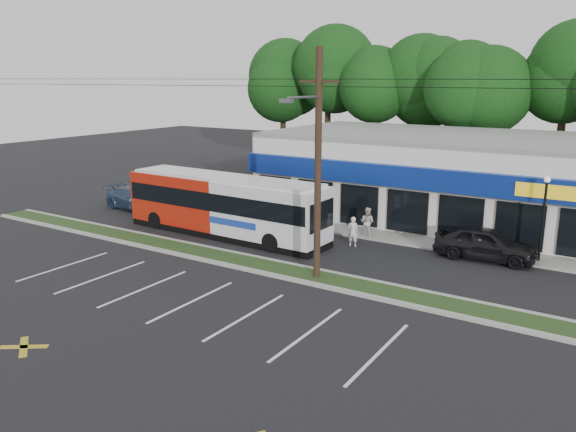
# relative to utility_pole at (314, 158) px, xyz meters

# --- Properties ---
(ground) EXTENTS (120.00, 120.00, 0.00)m
(ground) POSITION_rel_utility_pole_xyz_m (-2.83, -0.93, -5.41)
(ground) COLOR black
(ground) RESTS_ON ground
(grass_strip) EXTENTS (40.00, 1.60, 0.12)m
(grass_strip) POSITION_rel_utility_pole_xyz_m (-2.83, 0.07, -5.35)
(grass_strip) COLOR #213B18
(grass_strip) RESTS_ON ground
(curb_south) EXTENTS (40.00, 0.25, 0.14)m
(curb_south) POSITION_rel_utility_pole_xyz_m (-2.83, -0.78, -5.34)
(curb_south) COLOR #9E9E93
(curb_south) RESTS_ON ground
(curb_north) EXTENTS (40.00, 0.25, 0.14)m
(curb_north) POSITION_rel_utility_pole_xyz_m (-2.83, 0.92, -5.34)
(curb_north) COLOR #9E9E93
(curb_north) RESTS_ON ground
(sidewalk) EXTENTS (32.00, 2.20, 0.10)m
(sidewalk) POSITION_rel_utility_pole_xyz_m (2.17, 8.07, -5.36)
(sidewalk) COLOR #9E9E93
(sidewalk) RESTS_ON ground
(strip_mall) EXTENTS (25.00, 12.55, 5.30)m
(strip_mall) POSITION_rel_utility_pole_xyz_m (2.67, 14.99, -2.76)
(strip_mall) COLOR silver
(strip_mall) RESTS_ON ground
(utility_pole) EXTENTS (50.00, 2.77, 10.00)m
(utility_pole) POSITION_rel_utility_pole_xyz_m (0.00, 0.00, 0.00)
(utility_pole) COLOR black
(utility_pole) RESTS_ON ground
(lamp_post) EXTENTS (0.30, 0.30, 4.25)m
(lamp_post) POSITION_rel_utility_pole_xyz_m (8.17, 7.87, -2.74)
(lamp_post) COLOR black
(lamp_post) RESTS_ON ground
(tree_line) EXTENTS (46.76, 6.76, 11.83)m
(tree_line) POSITION_rel_utility_pole_xyz_m (1.17, 25.07, 3.00)
(tree_line) COLOR black
(tree_line) RESTS_ON ground
(metrobus) EXTENTS (12.77, 3.01, 3.41)m
(metrobus) POSITION_rel_utility_pole_xyz_m (-7.80, 3.57, -3.60)
(metrobus) COLOR #AD1C0D
(metrobus) RESTS_ON ground
(car_dark) EXTENTS (4.93, 2.16, 1.65)m
(car_dark) POSITION_rel_utility_pole_xyz_m (5.82, 6.93, -4.59)
(car_dark) COLOR black
(car_dark) RESTS_ON ground
(car_silver) EXTENTS (4.30, 2.17, 1.35)m
(car_silver) POSITION_rel_utility_pole_xyz_m (-14.60, 5.33, -4.74)
(car_silver) COLOR #9B9CA2
(car_silver) RESTS_ON ground
(car_blue) EXTENTS (5.39, 2.83, 1.49)m
(car_blue) POSITION_rel_utility_pole_xyz_m (-17.03, 5.32, -4.67)
(car_blue) COLOR navy
(car_blue) RESTS_ON ground
(pedestrian_a) EXTENTS (0.63, 0.44, 1.62)m
(pedestrian_a) POSITION_rel_utility_pole_xyz_m (-0.69, 5.47, -4.60)
(pedestrian_a) COLOR silver
(pedestrian_a) RESTS_ON ground
(pedestrian_b) EXTENTS (0.84, 0.66, 1.70)m
(pedestrian_b) POSITION_rel_utility_pole_xyz_m (-0.83, 7.57, -4.56)
(pedestrian_b) COLOR beige
(pedestrian_b) RESTS_ON ground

